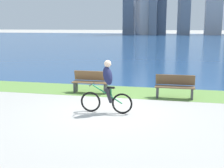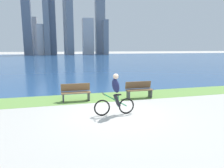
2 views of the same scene
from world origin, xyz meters
name	(u,v)px [view 1 (image 1 of 2)]	position (x,y,z in m)	size (l,w,h in m)	color
ground_plane	(109,112)	(0.00, 0.00, 0.00)	(300.00, 300.00, 0.00)	#B2AFA8
grass_strip_bayside	(125,92)	(0.00, 3.03, 0.00)	(120.00, 2.24, 0.01)	#6B9947
bay_water_surface	(168,40)	(0.00, 46.47, 0.00)	(300.00, 84.63, 0.00)	navy
cyclist_lead	(107,87)	(-0.02, -0.12, 0.84)	(1.71, 0.52, 1.71)	black
bench_near_path	(175,87)	(2.06, 2.38, 0.45)	(1.50, 0.47, 0.90)	brown
bench_far_along_path	(91,82)	(-1.37, 2.59, 0.45)	(1.50, 0.47, 0.90)	brown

